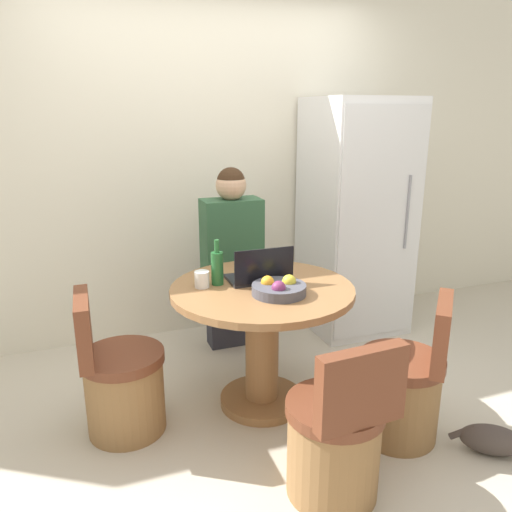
# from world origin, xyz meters

# --- Properties ---
(ground_plane) EXTENTS (12.00, 12.00, 0.00)m
(ground_plane) POSITION_xyz_m (0.00, 0.00, 0.00)
(ground_plane) COLOR beige
(wall_back) EXTENTS (7.00, 0.06, 2.60)m
(wall_back) POSITION_xyz_m (0.00, 1.43, 1.30)
(wall_back) COLOR silver
(wall_back) RESTS_ON ground_plane
(refrigerator) EXTENTS (0.71, 0.71, 1.79)m
(refrigerator) POSITION_xyz_m (1.08, 1.04, 0.89)
(refrigerator) COLOR white
(refrigerator) RESTS_ON ground_plane
(dining_table) EXTENTS (1.03, 1.03, 0.74)m
(dining_table) POSITION_xyz_m (-0.02, 0.20, 0.51)
(dining_table) COLOR olive
(dining_table) RESTS_ON ground_plane
(chair_near_right_corner) EXTENTS (0.51, 0.51, 0.80)m
(chair_near_right_corner) POSITION_xyz_m (0.57, -0.34, 0.28)
(chair_near_right_corner) COLOR olive
(chair_near_right_corner) RESTS_ON ground_plane
(chair_near_camera) EXTENTS (0.44, 0.44, 0.80)m
(chair_near_camera) POSITION_xyz_m (0.03, -0.60, 0.28)
(chair_near_camera) COLOR olive
(chair_near_camera) RESTS_ON ground_plane
(chair_left_side) EXTENTS (0.44, 0.44, 0.80)m
(chair_left_side) POSITION_xyz_m (-0.82, 0.22, 0.28)
(chair_left_side) COLOR olive
(chair_left_side) RESTS_ON ground_plane
(person_seated) EXTENTS (0.40, 0.37, 1.33)m
(person_seated) POSITION_xyz_m (0.03, 0.94, 0.73)
(person_seated) COLOR #2D2D38
(person_seated) RESTS_ON ground_plane
(laptop) EXTENTS (0.35, 0.23, 0.21)m
(laptop) POSITION_xyz_m (-0.00, 0.29, 0.79)
(laptop) COLOR #232328
(laptop) RESTS_ON dining_table
(fruit_bowl) EXTENTS (0.29, 0.29, 0.10)m
(fruit_bowl) POSITION_xyz_m (0.02, 0.05, 0.78)
(fruit_bowl) COLOR #4C4C56
(fruit_bowl) RESTS_ON dining_table
(coffee_cup) EXTENTS (0.08, 0.08, 0.09)m
(coffee_cup) POSITION_xyz_m (-0.34, 0.30, 0.79)
(coffee_cup) COLOR white
(coffee_cup) RESTS_ON dining_table
(bottle) EXTENTS (0.07, 0.07, 0.26)m
(bottle) POSITION_xyz_m (-0.24, 0.32, 0.85)
(bottle) COLOR #23602D
(bottle) RESTS_ON dining_table
(cat) EXTENTS (0.38, 0.32, 0.17)m
(cat) POSITION_xyz_m (0.94, -0.66, 0.09)
(cat) COLOR #473D38
(cat) RESTS_ON ground_plane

